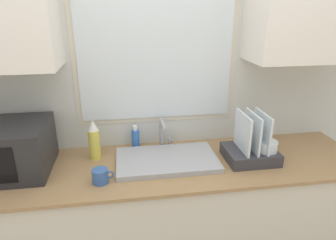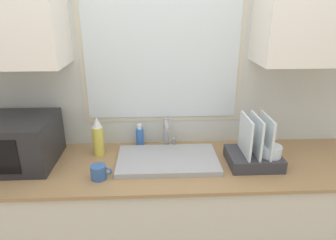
{
  "view_description": "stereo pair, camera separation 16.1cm",
  "coord_description": "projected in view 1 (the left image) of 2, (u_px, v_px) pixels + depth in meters",
  "views": [
    {
      "loc": [
        -0.21,
        -1.22,
        1.78
      ],
      "look_at": [
        0.02,
        0.26,
        1.2
      ],
      "focal_mm": 32.0,
      "sensor_mm": 36.0,
      "label": 1
    },
    {
      "loc": [
        -0.05,
        -1.24,
        1.78
      ],
      "look_at": [
        0.02,
        0.26,
        1.2
      ],
      "focal_mm": 32.0,
      "sensor_mm": 36.0,
      "label": 2
    }
  ],
  "objects": [
    {
      "name": "countertop",
      "position": [
        164.0,
        228.0,
        1.9
      ],
      "size": [
        2.39,
        0.62,
        0.92
      ],
      "color": "beige",
      "rests_on": "ground_plane"
    },
    {
      "name": "wall_back",
      "position": [
        157.0,
        66.0,
        1.8
      ],
      "size": [
        6.0,
        0.38,
        2.6
      ],
      "color": "silver",
      "rests_on": "ground_plane"
    },
    {
      "name": "sink_basin",
      "position": [
        167.0,
        160.0,
        1.74
      ],
      "size": [
        0.58,
        0.35,
        0.03
      ],
      "color": "#9EA0A5",
      "rests_on": "countertop"
    },
    {
      "name": "faucet",
      "position": [
        163.0,
        132.0,
        1.88
      ],
      "size": [
        0.08,
        0.16,
        0.2
      ],
      "color": "#99999E",
      "rests_on": "countertop"
    },
    {
      "name": "microwave",
      "position": [
        3.0,
        149.0,
        1.61
      ],
      "size": [
        0.47,
        0.4,
        0.27
      ],
      "color": "#232326",
      "rests_on": "countertop"
    },
    {
      "name": "dish_rack",
      "position": [
        252.0,
        148.0,
        1.75
      ],
      "size": [
        0.29,
        0.25,
        0.29
      ],
      "color": "#333338",
      "rests_on": "countertop"
    },
    {
      "name": "spray_bottle",
      "position": [
        94.0,
        140.0,
        1.75
      ],
      "size": [
        0.07,
        0.07,
        0.24
      ],
      "color": "#D8CC4C",
      "rests_on": "countertop"
    },
    {
      "name": "soap_bottle",
      "position": [
        135.0,
        138.0,
        1.9
      ],
      "size": [
        0.05,
        0.05,
        0.15
      ],
      "color": "blue",
      "rests_on": "countertop"
    },
    {
      "name": "mug_near_sink",
      "position": [
        100.0,
        176.0,
        1.53
      ],
      "size": [
        0.11,
        0.08,
        0.08
      ],
      "color": "#335999",
      "rests_on": "countertop"
    }
  ]
}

